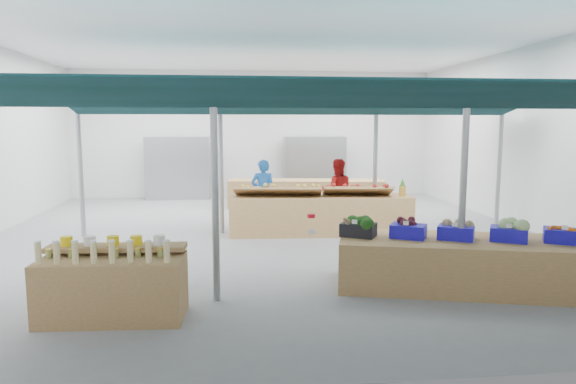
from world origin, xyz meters
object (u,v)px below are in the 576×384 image
object	(u,v)px
veg_counter	(469,264)
vendor_right	(337,192)
fruit_counter	(320,215)
vendor_left	(263,193)
bottle_shelf	(114,284)
crate_stack	(546,256)

from	to	relation	value
veg_counter	vendor_right	world-z (taller)	vendor_right
veg_counter	fruit_counter	size ratio (longest dim) A/B	0.95
vendor_left	fruit_counter	bearing A→B (deg)	141.27
bottle_shelf	fruit_counter	distance (m)	5.80
veg_counter	vendor_right	bearing A→B (deg)	115.01
bottle_shelf	crate_stack	distance (m)	6.61
veg_counter	vendor_right	distance (m)	5.25
bottle_shelf	veg_counter	size ratio (longest dim) A/B	0.47
bottle_shelf	fruit_counter	world-z (taller)	bottle_shelf
veg_counter	fruit_counter	distance (m)	4.33
crate_stack	bottle_shelf	bearing A→B (deg)	-170.02
fruit_counter	vendor_right	size ratio (longest dim) A/B	2.50
bottle_shelf	vendor_left	bearing A→B (deg)	72.13
veg_counter	vendor_left	distance (m)	5.84
veg_counter	vendor_left	world-z (taller)	vendor_left
vendor_left	vendor_right	world-z (taller)	same
veg_counter	vendor_right	xyz separation A→B (m)	(-0.92, 5.15, 0.43)
vendor_right	fruit_counter	bearing A→B (deg)	65.17
vendor_left	bottle_shelf	bearing A→B (deg)	72.59
bottle_shelf	veg_counter	bearing A→B (deg)	10.39
vendor_right	crate_stack	bearing A→B (deg)	121.96
fruit_counter	vendor_right	world-z (taller)	vendor_right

